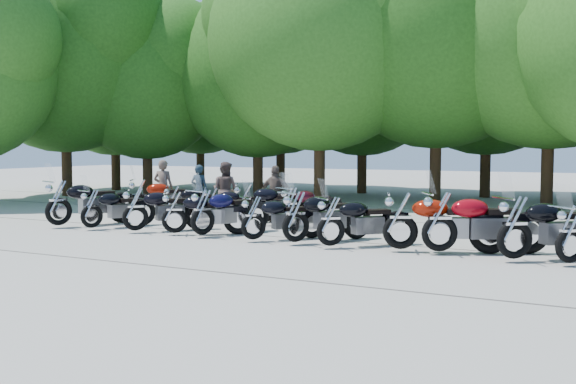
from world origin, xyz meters
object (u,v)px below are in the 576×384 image
at_px(motorcycle_3, 174,210).
at_px(rider_0, 163,188).
at_px(motorcycle_14, 212,203).
at_px(rider_1, 225,190).
at_px(motorcycle_11, 571,232).
at_px(motorcycle_16, 290,205).
at_px(rider_3, 199,190).
at_px(motorcycle_4, 203,210).
at_px(motorcycle_6, 296,215).
at_px(motorcycle_13, 174,201).
at_px(motorcycle_12, 139,196).
at_px(motorcycle_9, 440,219).
at_px(motorcycle_5, 253,216).
at_px(motorcycle_8, 401,218).
at_px(motorcycle_0, 58,201).
at_px(motorcycle_10, 515,225).
at_px(motorcycle_7, 331,219).
at_px(motorcycle_15, 245,202).
at_px(motorcycle_2, 135,207).
at_px(rider_2, 276,194).

distance_m(motorcycle_3, rider_0, 4.85).
xyz_separation_m(motorcycle_14, rider_1, (-0.27, 1.12, 0.28)).
bearing_deg(motorcycle_11, rider_0, 26.64).
bearing_deg(motorcycle_16, rider_3, 2.39).
distance_m(motorcycle_3, motorcycle_4, 0.84).
relative_size(motorcycle_6, motorcycle_13, 1.16).
relative_size(motorcycle_12, rider_3, 1.48).
height_order(motorcycle_9, rider_3, rider_3).
bearing_deg(motorcycle_12, motorcycle_6, -144.61).
distance_m(motorcycle_11, motorcycle_16, 7.75).
height_order(motorcycle_12, rider_3, rider_3).
bearing_deg(motorcycle_13, motorcycle_12, 45.00).
xyz_separation_m(motorcycle_5, motorcycle_8, (3.46, 0.09, 0.11)).
distance_m(motorcycle_3, rider_1, 3.86).
xyz_separation_m(motorcycle_0, motorcycle_10, (11.73, 0.00, -0.01)).
bearing_deg(motorcycle_13, motorcycle_6, -153.70).
relative_size(motorcycle_7, motorcycle_14, 1.10).
height_order(motorcycle_14, rider_1, rider_1).
bearing_deg(motorcycle_15, rider_1, 21.66).
relative_size(motorcycle_11, motorcycle_13, 1.09).
bearing_deg(rider_3, motorcycle_15, 139.37).
xyz_separation_m(motorcycle_12, rider_3, (1.12, 1.58, 0.13)).
relative_size(motorcycle_9, motorcycle_10, 1.02).
distance_m(motorcycle_2, motorcycle_7, 5.43).
distance_m(motorcycle_2, rider_0, 4.28).
xyz_separation_m(motorcycle_11, rider_2, (-8.13, 3.76, 0.18)).
relative_size(motorcycle_6, rider_2, 1.46).
bearing_deg(motorcycle_7, rider_2, -4.96).
relative_size(motorcycle_0, rider_3, 1.60).
bearing_deg(motorcycle_16, rider_0, 13.35).
relative_size(motorcycle_4, motorcycle_8, 0.93).
distance_m(motorcycle_11, rider_0, 12.78).
height_order(motorcycle_8, motorcycle_14, motorcycle_8).
relative_size(motorcycle_3, motorcycle_9, 0.85).
height_order(motorcycle_16, rider_3, rider_3).
relative_size(motorcycle_4, rider_1, 1.35).
bearing_deg(rider_3, motorcycle_13, 92.89).
distance_m(rider_0, rider_1, 2.26).
bearing_deg(motorcycle_0, motorcycle_7, -157.46).
relative_size(motorcycle_9, motorcycle_16, 1.17).
distance_m(motorcycle_6, motorcycle_8, 2.40).
distance_m(motorcycle_12, motorcycle_14, 2.74).
relative_size(rider_2, rider_3, 1.02).
relative_size(motorcycle_9, rider_2, 1.57).
relative_size(motorcycle_8, rider_0, 1.42).
bearing_deg(motorcycle_10, motorcycle_11, -126.84).
xyz_separation_m(motorcycle_3, motorcycle_4, (0.84, -0.02, 0.04)).
relative_size(motorcycle_7, motorcycle_16, 1.02).
distance_m(motorcycle_10, rider_2, 8.10).
distance_m(motorcycle_12, rider_3, 1.94).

